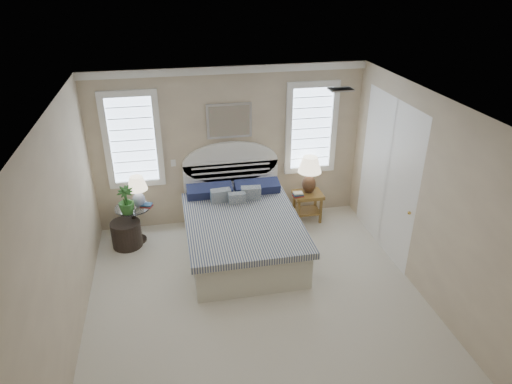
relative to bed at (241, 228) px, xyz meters
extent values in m
cube|color=beige|center=(0.00, -1.46, -0.39)|extent=(4.50, 5.00, 0.01)
cube|color=silver|center=(0.00, -1.46, 2.31)|extent=(4.50, 5.00, 0.01)
cube|color=tan|center=(0.00, 1.04, 0.96)|extent=(4.50, 0.02, 2.70)
cube|color=tan|center=(-2.25, -1.46, 0.96)|extent=(0.02, 5.00, 2.70)
cube|color=tan|center=(2.25, -1.46, 0.96)|extent=(0.02, 5.00, 2.70)
cube|color=white|center=(0.00, 1.00, 2.25)|extent=(4.50, 0.08, 0.12)
cube|color=#B2B2B2|center=(1.20, -0.66, 2.29)|extent=(0.30, 0.20, 0.02)
cube|color=white|center=(-0.95, 1.03, 0.76)|extent=(0.08, 0.01, 0.12)
cube|color=silver|center=(-1.55, 1.02, 1.21)|extent=(0.90, 0.06, 1.60)
cube|color=silver|center=(1.40, 1.02, 1.21)|extent=(0.90, 0.06, 1.60)
cube|color=silver|center=(0.00, 1.00, 1.43)|extent=(0.74, 0.04, 0.58)
cube|color=white|center=(2.23, -0.26, 0.81)|extent=(0.02, 1.80, 2.40)
cube|color=beige|center=(0.00, -0.13, -0.11)|extent=(1.60, 2.10, 0.55)
cube|color=navy|center=(0.00, -0.18, 0.20)|extent=(1.72, 2.15, 0.10)
cube|color=white|center=(0.00, 0.98, 0.16)|extent=(1.62, 0.08, 1.10)
cube|color=#1B2643|center=(-0.40, 0.70, 0.34)|extent=(0.75, 0.31, 0.23)
cube|color=#1B2643|center=(0.40, 0.70, 0.34)|extent=(0.75, 0.31, 0.23)
cube|color=#314E70|center=(-0.25, 0.47, 0.32)|extent=(0.33, 0.20, 0.34)
cube|color=#314E70|center=(0.25, 0.47, 0.32)|extent=(0.33, 0.20, 0.34)
cube|color=#314E70|center=(0.00, 0.37, 0.30)|extent=(0.28, 0.14, 0.29)
cylinder|color=black|center=(-1.65, 0.59, -0.37)|extent=(0.32, 0.32, 0.03)
cylinder|color=black|center=(-1.65, 0.59, -0.09)|extent=(0.08, 0.08, 0.60)
cylinder|color=silver|center=(-1.65, 0.59, 0.23)|extent=(0.56, 0.56, 0.02)
cube|color=olive|center=(1.30, 0.69, 0.11)|extent=(0.50, 0.40, 0.06)
cube|color=olive|center=(1.30, 0.69, -0.21)|extent=(0.44, 0.34, 0.03)
cube|color=olive|center=(1.10, 0.54, -0.15)|extent=(0.04, 0.04, 0.47)
cube|color=olive|center=(1.10, 0.84, -0.15)|extent=(0.04, 0.04, 0.47)
cube|color=olive|center=(1.50, 0.54, -0.15)|extent=(0.04, 0.04, 0.47)
cube|color=olive|center=(1.50, 0.84, -0.15)|extent=(0.04, 0.04, 0.47)
cylinder|color=black|center=(-1.79, 0.47, -0.17)|extent=(0.53, 0.53, 0.43)
cylinder|color=silver|center=(-1.54, 0.60, 0.26)|extent=(0.12, 0.12, 0.03)
ellipsoid|color=silver|center=(-1.54, 0.60, 0.36)|extent=(0.23, 0.23, 0.24)
cylinder|color=gold|center=(-1.54, 0.60, 0.51)|extent=(0.03, 0.03, 0.09)
cylinder|color=black|center=(1.33, 0.75, 0.16)|extent=(0.17, 0.17, 0.03)
ellipsoid|color=black|center=(1.33, 0.75, 0.29)|extent=(0.32, 0.32, 0.31)
cylinder|color=gold|center=(1.33, 0.75, 0.48)|extent=(0.04, 0.04, 0.11)
imported|color=#2C6F2E|center=(-1.72, 0.41, 0.47)|extent=(0.28, 0.28, 0.44)
cube|color=maroon|center=(-1.43, 0.56, 0.26)|extent=(0.22, 0.19, 0.02)
cube|color=navy|center=(-1.43, 0.56, 0.28)|extent=(0.20, 0.18, 0.02)
cube|color=maroon|center=(1.10, 0.62, 0.16)|extent=(0.18, 0.14, 0.02)
cube|color=navy|center=(1.10, 0.62, 0.18)|extent=(0.17, 0.13, 0.02)
cube|color=beige|center=(1.10, 0.62, 0.20)|extent=(0.16, 0.12, 0.02)
camera|label=1|loc=(-0.98, -6.05, 3.71)|focal=32.00mm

